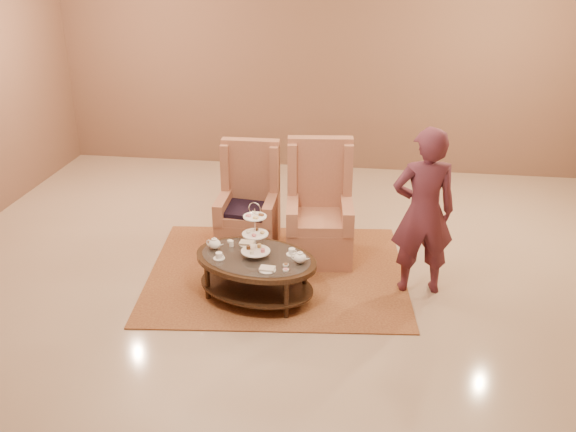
% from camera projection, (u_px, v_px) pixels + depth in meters
% --- Properties ---
extents(ground, '(8.00, 8.00, 0.00)m').
position_uv_depth(ground, '(281.00, 295.00, 6.54)').
color(ground, tan).
rests_on(ground, ground).
extents(ceiling, '(8.00, 8.00, 0.02)m').
position_uv_depth(ceiling, '(281.00, 295.00, 6.54)').
color(ceiling, white).
rests_on(ceiling, ground).
extents(wall_back, '(8.00, 0.04, 3.50)m').
position_uv_depth(wall_back, '(322.00, 54.00, 9.46)').
color(wall_back, brown).
rests_on(wall_back, ground).
extents(rug, '(2.97, 2.56, 0.01)m').
position_uv_depth(rug, '(277.00, 272.00, 6.95)').
color(rug, '#9C6737').
rests_on(rug, ground).
extents(tea_table, '(1.44, 1.17, 1.05)m').
position_uv_depth(tea_table, '(256.00, 264.00, 6.33)').
color(tea_table, black).
rests_on(tea_table, ground).
extents(armchair_left, '(0.68, 0.70, 1.24)m').
position_uv_depth(armchair_left, '(249.00, 212.00, 7.43)').
color(armchair_left, '#AB6C50').
rests_on(armchair_left, ground).
extents(armchair_right, '(0.80, 0.82, 1.33)m').
position_uv_depth(armchair_right, '(319.00, 219.00, 7.18)').
color(armchair_right, '#AB6C50').
rests_on(armchair_right, ground).
extents(person, '(0.69, 0.51, 1.74)m').
position_uv_depth(person, '(423.00, 212.00, 6.29)').
color(person, '#512230').
rests_on(person, ground).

